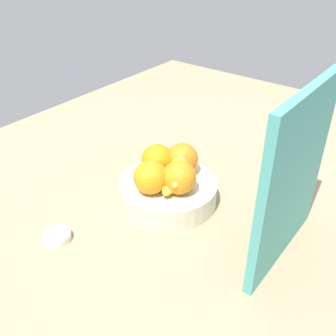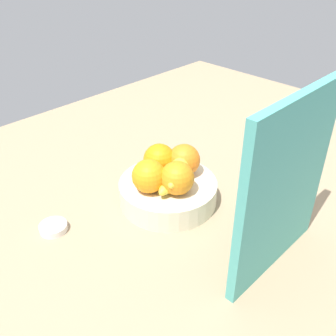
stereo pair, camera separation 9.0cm
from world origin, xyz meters
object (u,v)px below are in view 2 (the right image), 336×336
at_px(orange_front_left, 159,160).
at_px(orange_back_left, 184,160).
at_px(orange_front_right, 149,176).
at_px(cutting_board, 285,188).
at_px(orange_center, 177,178).
at_px(banana_bunch, 179,171).
at_px(jar_lid, 53,227).
at_px(fruit_bowl, 168,192).

height_order(orange_front_left, orange_back_left, same).
height_order(orange_front_right, cutting_board, cutting_board).
height_order(orange_center, orange_back_left, same).
relative_size(banana_bunch, cutting_board, 0.49).
bearing_deg(orange_back_left, orange_front_left, -47.15).
distance_m(orange_front_left, orange_back_left, 0.06).
height_order(cutting_board, jar_lid, cutting_board).
relative_size(orange_front_left, jar_lid, 1.27).
relative_size(orange_center, banana_bunch, 0.45).
bearing_deg(orange_front_right, orange_front_left, -153.02).
height_order(fruit_bowl, orange_front_right, orange_front_right).
xyz_separation_m(orange_center, cutting_board, (-0.02, 0.24, 0.08)).
relative_size(banana_bunch, jar_lid, 2.84).
xyz_separation_m(orange_center, orange_back_left, (-0.07, -0.04, 0.00)).
distance_m(orange_front_right, orange_center, 0.06).
height_order(fruit_bowl, jar_lid, fruit_bowl).
relative_size(orange_center, cutting_board, 0.22).
bearing_deg(fruit_bowl, orange_front_left, -107.72).
distance_m(orange_front_right, orange_back_left, 0.11).
relative_size(orange_back_left, cutting_board, 0.22).
bearing_deg(jar_lid, orange_front_left, 166.56).
bearing_deg(jar_lid, fruit_bowl, 157.28).
relative_size(orange_center, jar_lid, 1.27).
bearing_deg(orange_front_right, cutting_board, 101.04).
distance_m(orange_front_left, jar_lid, 0.29).
height_order(fruit_bowl, cutting_board, cutting_board).
distance_m(fruit_bowl, cutting_board, 0.33).
bearing_deg(cutting_board, orange_back_left, -100.05).
distance_m(orange_center, orange_back_left, 0.08).
height_order(orange_back_left, banana_bunch, orange_back_left).
height_order(orange_front_left, jar_lid, orange_front_left).
xyz_separation_m(orange_front_left, cutting_board, (0.01, 0.33, 0.08)).
bearing_deg(banana_bunch, jar_lid, -24.83).
xyz_separation_m(orange_front_right, cutting_board, (-0.06, 0.30, 0.08)).
distance_m(orange_front_right, banana_bunch, 0.08).
relative_size(orange_front_left, orange_front_right, 1.00).
xyz_separation_m(cutting_board, jar_lid, (0.26, -0.39, -0.17)).
height_order(orange_front_left, orange_center, same).
height_order(fruit_bowl, orange_front_left, orange_front_left).
relative_size(orange_front_left, orange_back_left, 1.00).
distance_m(fruit_bowl, orange_front_left, 0.08).
relative_size(orange_front_left, cutting_board, 0.22).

